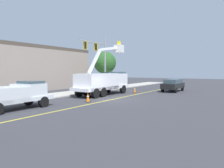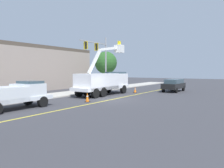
# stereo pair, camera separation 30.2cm
# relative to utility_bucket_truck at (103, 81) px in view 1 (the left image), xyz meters

# --- Properties ---
(ground) EXTENTS (120.00, 120.00, 0.00)m
(ground) POSITION_rel_utility_bucket_truck_xyz_m (-3.10, -2.91, -1.60)
(ground) COLOR #38383D
(sidewalk_far_side) EXTENTS (60.10, 6.10, 0.12)m
(sidewalk_far_side) POSITION_rel_utility_bucket_truck_xyz_m (-2.80, 4.29, -1.54)
(sidewalk_far_side) COLOR #B2ADA3
(sidewalk_far_side) RESTS_ON ground
(lane_centre_stripe) EXTENTS (49.96, 2.25, 0.01)m
(lane_centre_stripe) POSITION_rel_utility_bucket_truck_xyz_m (-3.10, -2.91, -1.59)
(lane_centre_stripe) COLOR yellow
(lane_centre_stripe) RESTS_ON ground
(utility_bucket_truck) EXTENTS (8.30, 3.29, 6.31)m
(utility_bucket_truck) POSITION_rel_utility_bucket_truck_xyz_m (0.00, 0.00, 0.00)
(utility_bucket_truck) COLOR white
(utility_bucket_truck) RESTS_ON ground
(service_pickup_truck) EXTENTS (5.68, 2.38, 2.06)m
(service_pickup_truck) POSITION_rel_utility_bucket_truck_xyz_m (-11.30, 0.50, -0.48)
(service_pickup_truck) COLOR silver
(service_pickup_truck) RESTS_ON ground
(passing_minivan) EXTENTS (4.88, 2.11, 1.69)m
(passing_minivan) POSITION_rel_utility_bucket_truck_xyz_m (8.27, -5.97, -0.62)
(passing_minivan) COLOR black
(passing_minivan) RESTS_ON ground
(traffic_cone_mid_front) EXTENTS (0.40, 0.40, 0.85)m
(traffic_cone_mid_front) POSITION_rel_utility_bucket_truck_xyz_m (-5.50, -1.86, -1.18)
(traffic_cone_mid_front) COLOR black
(traffic_cone_mid_front) RESTS_ON ground
(traffic_cone_mid_rear) EXTENTS (0.40, 0.40, 0.75)m
(traffic_cone_mid_rear) POSITION_rel_utility_bucket_truck_xyz_m (4.09, -2.14, -1.23)
(traffic_cone_mid_rear) COLOR black
(traffic_cone_mid_rear) RESTS_ON ground
(traffic_signal_mast) EXTENTS (5.58, 0.66, 7.57)m
(traffic_signal_mast) POSITION_rel_utility_bucket_truck_xyz_m (3.46, 3.01, 3.44)
(traffic_signal_mast) COLOR gray
(traffic_signal_mast) RESTS_ON ground
(commercial_building_backdrop) EXTENTS (25.11, 7.81, 6.38)m
(commercial_building_backdrop) POSITION_rel_utility_bucket_truck_xyz_m (-2.77, 13.16, 1.59)
(commercial_building_backdrop) COLOR gray
(commercial_building_backdrop) RESTS_ON ground
(street_tree_right) EXTENTS (3.63, 3.63, 5.94)m
(street_tree_right) POSITION_rel_utility_bucket_truck_xyz_m (8.46, 5.20, 2.51)
(street_tree_right) COLOR brown
(street_tree_right) RESTS_ON ground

